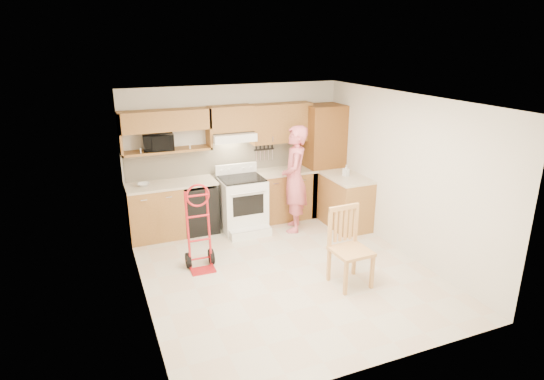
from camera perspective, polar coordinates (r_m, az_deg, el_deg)
floor at (r=6.82m, az=1.63°, el=-10.12°), size 4.00×4.50×0.02m
ceiling at (r=6.04m, az=1.85°, el=11.38°), size 4.00×4.50×0.02m
wall_back at (r=8.35m, az=-4.64°, el=4.51°), size 4.00×0.02×2.50m
wall_front at (r=4.51m, az=13.68°, el=-8.46°), size 4.00×0.02×2.50m
wall_left at (r=5.83m, az=-16.61°, el=-2.42°), size 0.02×4.50×2.50m
wall_right at (r=7.34m, az=16.21°, el=1.87°), size 0.02×4.50×2.50m
backsplash at (r=8.34m, az=-4.57°, el=4.14°), size 3.92×0.03×0.55m
lower_cab_left at (r=7.98m, az=-14.44°, el=-2.73°), size 0.90×0.60×0.90m
dishwasher at (r=8.11m, az=-9.19°, el=-2.22°), size 0.60×0.60×0.85m
lower_cab_right at (r=8.58m, az=1.42°, el=-0.62°), size 1.14×0.60×0.90m
countertop_left at (r=7.86m, az=-12.55°, el=0.74°), size 1.50×0.63×0.04m
countertop_right at (r=8.44m, az=1.44°, el=2.40°), size 1.14×0.63×0.04m
cab_return_right at (r=8.30m, az=9.17°, el=-1.53°), size 0.60×1.00×0.90m
countertop_return at (r=8.16m, az=9.33°, el=1.58°), size 0.63×1.00×0.04m
pantry_tall at (r=8.76m, az=6.37°, el=3.77°), size 0.70×0.60×2.10m
upper_cab_left at (r=7.75m, az=-13.28°, el=8.51°), size 1.50×0.33×0.34m
upper_shelf_mw at (r=7.85m, az=-13.01°, el=4.84°), size 1.50×0.33×0.04m
upper_cab_center at (r=8.01m, az=-5.20°, el=8.94°), size 0.76×0.33×0.44m
upper_cab_right at (r=8.36m, az=1.12°, el=8.44°), size 1.14×0.33×0.70m
range_hood at (r=8.01m, az=-4.99°, el=6.69°), size 0.76×0.46×0.14m
knife_strip at (r=8.48m, az=-0.97°, el=4.71°), size 0.40×0.05×0.29m
microwave at (r=7.80m, az=-14.08°, el=5.86°), size 0.53×0.38×0.27m
range at (r=7.99m, az=-3.63°, el=-1.24°), size 0.77×1.01×1.13m
person at (r=7.89m, az=2.86°, el=1.36°), size 0.69×0.81×1.87m
hand_truck at (r=6.69m, az=-9.06°, el=-5.18°), size 0.48×0.44×1.19m
dining_chair at (r=6.31m, az=9.92°, el=-7.21°), size 0.51×0.56×1.10m
soap_bottle at (r=8.14m, az=9.28°, el=2.44°), size 0.11×0.11×0.20m
bowl at (r=7.79m, az=-15.82°, el=0.66°), size 0.24×0.24×0.05m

